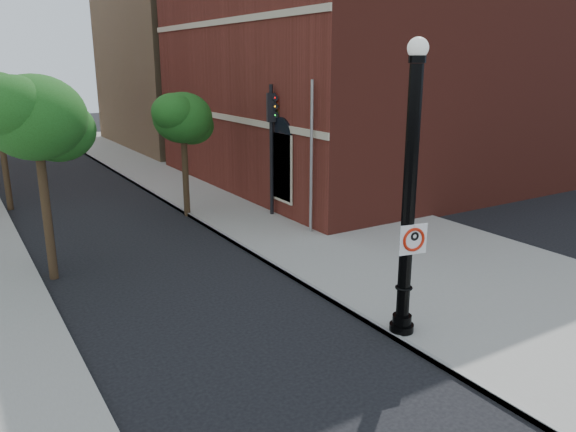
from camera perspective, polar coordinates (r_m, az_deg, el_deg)
ground at (r=12.13m, az=1.20°, el=-13.57°), size 120.00×120.00×0.00m
sidewalk_right at (r=23.01m, az=0.27°, el=0.80°), size 8.00×60.00×0.12m
curb_edge at (r=21.26m, az=-8.80°, el=-0.60°), size 0.10×60.00×0.14m
brick_wall_building at (r=31.60m, az=12.39°, el=15.79°), size 22.30×16.30×12.50m
bg_building_tan_b at (r=44.59m, az=-2.51°, el=16.88°), size 22.00×14.00×14.00m
lamppost at (r=11.94m, az=12.14°, el=0.78°), size 0.54×0.54×6.34m
no_parking_sign at (r=12.03m, az=12.61°, el=-2.32°), size 0.64×0.17×0.65m
traffic_signal_left at (r=17.27m, az=-23.66°, el=5.30°), size 0.37×0.42×4.78m
traffic_signal_right at (r=21.31m, az=-1.67°, el=8.79°), size 0.40×0.45×5.06m
utility_pole at (r=19.15m, az=2.39°, el=5.74°), size 0.11×0.11×5.31m
street_tree_a at (r=16.22m, az=-24.16°, el=8.92°), size 3.10×2.80×5.59m
street_tree_c at (r=21.85m, az=-10.61°, el=9.64°), size 2.65×2.40×4.78m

